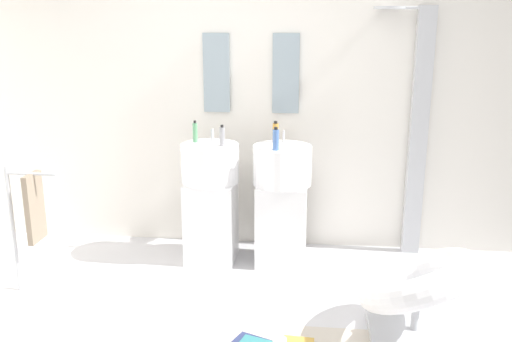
{
  "coord_description": "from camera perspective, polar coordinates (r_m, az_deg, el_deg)",
  "views": [
    {
      "loc": [
        0.53,
        -3.11,
        1.95
      ],
      "look_at": [
        0.15,
        0.55,
        0.95
      ],
      "focal_mm": 39.51,
      "sensor_mm": 36.0,
      "label": 1
    }
  ],
  "objects": [
    {
      "name": "pedestal_sink_left",
      "position": [
        4.62,
        -4.6,
        -2.82
      ],
      "size": [
        0.47,
        0.47,
        1.08
      ],
      "color": "white",
      "rests_on": "ground_plane"
    },
    {
      "name": "shower_column",
      "position": [
        4.79,
        15.98,
        4.15
      ],
      "size": [
        0.49,
        0.24,
        2.05
      ],
      "color": "#B7BABF",
      "rests_on": "ground_plane"
    },
    {
      "name": "vanity_mirror_right",
      "position": [
        4.72,
        3.04,
        9.82
      ],
      "size": [
        0.22,
        0.03,
        0.65
      ],
      "primitive_type": "cube",
      "color": "#8C9EA8"
    },
    {
      "name": "ground_plane",
      "position": [
        3.72,
        -3.32,
        -16.8
      ],
      "size": [
        4.8,
        3.6,
        0.04
      ],
      "primitive_type": "cube",
      "color": "silver"
    },
    {
      "name": "soap_bottle_blue",
      "position": [
        4.27,
        2.02,
        3.21
      ],
      "size": [
        0.05,
        0.05,
        0.18
      ],
      "color": "#4C72B7",
      "rests_on": "pedestal_sink_right"
    },
    {
      "name": "lounge_chair",
      "position": [
        3.68,
        16.04,
        -11.23
      ],
      "size": [
        1.07,
        1.07,
        0.65
      ],
      "color": "#B7BABF",
      "rests_on": "ground_plane"
    },
    {
      "name": "soap_bottle_amber",
      "position": [
        4.54,
        1.99,
        3.92
      ],
      "size": [
        0.05,
        0.05,
        0.17
      ],
      "color": "#C68C38",
      "rests_on": "pedestal_sink_right"
    },
    {
      "name": "soap_bottle_green",
      "position": [
        4.57,
        -6.18,
        3.93
      ],
      "size": [
        0.04,
        0.04,
        0.18
      ],
      "color": "#59996B",
      "rests_on": "pedestal_sink_left"
    },
    {
      "name": "rear_partition",
      "position": [
        4.83,
        -0.41,
        7.48
      ],
      "size": [
        4.8,
        0.1,
        2.6
      ],
      "primitive_type": "cube",
      "color": "silver",
      "rests_on": "ground_plane"
    },
    {
      "name": "vanity_mirror_left",
      "position": [
        4.78,
        -4.02,
        9.88
      ],
      "size": [
        0.22,
        0.03,
        0.65
      ],
      "primitive_type": "cube",
      "color": "#8C9EA8"
    },
    {
      "name": "soap_bottle_grey",
      "position": [
        4.42,
        -3.45,
        3.54
      ],
      "size": [
        0.04,
        0.04,
        0.17
      ],
      "color": "#99999E",
      "rests_on": "pedestal_sink_left"
    },
    {
      "name": "towel_rack",
      "position": [
        4.32,
        -21.82,
        -3.72
      ],
      "size": [
        0.37,
        0.22,
        0.95
      ],
      "color": "#B7BABF",
      "rests_on": "ground_plane"
    },
    {
      "name": "pedestal_sink_right",
      "position": [
        4.55,
        2.62,
        -3.06
      ],
      "size": [
        0.47,
        0.47,
        1.08
      ],
      "color": "white",
      "rests_on": "ground_plane"
    }
  ]
}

